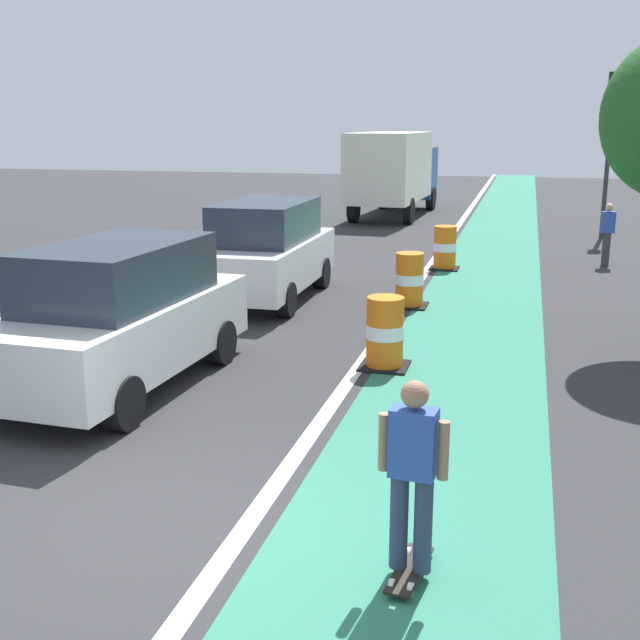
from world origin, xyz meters
TOP-DOWN VIEW (x-y plane):
  - ground_plane at (0.00, 0.00)m, footprint 100.00×100.00m
  - bike_lane_strip at (2.40, 12.00)m, footprint 2.50×80.00m
  - lane_divider_stripe at (0.90, 12.00)m, footprint 0.20×80.00m
  - skateboarder_on_lane at (2.48, -0.28)m, footprint 0.57×0.82m
  - parked_suv_nearest at (-2.09, 3.54)m, footprint 2.09×4.69m
  - parked_suv_second at (-1.94, 9.50)m, footprint 1.95×4.62m
  - traffic_barrel_front at (1.27, 5.37)m, footprint 0.73×0.73m
  - traffic_barrel_mid at (1.04, 9.57)m, footprint 0.73×0.73m
  - traffic_barrel_back at (1.30, 13.98)m, footprint 0.73×0.73m
  - delivery_truck_down_block at (-1.84, 25.11)m, footprint 2.61×7.69m
  - traffic_light_corner at (5.61, 20.86)m, footprint 0.41×0.32m
  - pedestrian_crossing at (5.27, 15.47)m, footprint 0.34×0.20m

SIDE VIEW (x-z plane):
  - ground_plane at x=0.00m, z-range 0.00..0.00m
  - bike_lane_strip at x=2.40m, z-range 0.00..0.01m
  - lane_divider_stripe at x=0.90m, z-range 0.00..0.01m
  - traffic_barrel_front at x=1.27m, z-range -0.01..1.08m
  - traffic_barrel_mid at x=1.04m, z-range -0.01..1.08m
  - traffic_barrel_back at x=1.30m, z-range -0.01..1.08m
  - pedestrian_crossing at x=5.27m, z-range 0.06..1.67m
  - skateboarder_on_lane at x=2.48m, z-range 0.07..1.76m
  - parked_suv_nearest at x=-2.09m, z-range 0.02..2.06m
  - parked_suv_second at x=-1.94m, z-range 0.02..2.06m
  - delivery_truck_down_block at x=-1.84m, z-range 0.23..3.46m
  - traffic_light_corner at x=5.61m, z-range 0.95..6.05m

